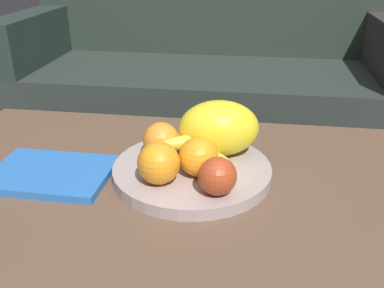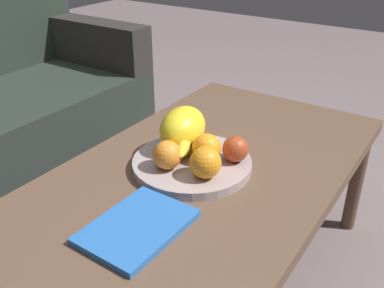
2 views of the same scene
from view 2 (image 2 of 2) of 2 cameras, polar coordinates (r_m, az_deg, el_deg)
name	(u,v)px [view 2 (image 2 of 2)]	position (r m, az deg, el deg)	size (l,w,h in m)	color
ground_plane	(201,286)	(1.50, 1.18, -18.26)	(8.00, 8.00, 0.00)	slate
coffee_table	(202,182)	(1.24, 1.37, -5.06)	(1.25, 0.70, 0.45)	brown
fruit_bowl	(192,164)	(1.22, 0.00, -2.60)	(0.34, 0.34, 0.03)	#A59595
melon_large_front	(183,128)	(1.25, -1.22, 2.10)	(0.17, 0.12, 0.12)	yellow
orange_front	(207,148)	(1.19, 1.93, -0.52)	(0.08, 0.08, 0.08)	orange
orange_left	(167,155)	(1.16, -3.29, -1.45)	(0.08, 0.08, 0.08)	orange
orange_right	(205,163)	(1.11, 1.78, -2.47)	(0.08, 0.08, 0.08)	orange
apple_front	(235,149)	(1.19, 5.73, -0.67)	(0.07, 0.07, 0.07)	#AC3F1F
banana_bunch	(185,148)	(1.22, -0.98, -0.52)	(0.17, 0.12, 0.06)	yellow
magazine	(137,227)	(1.00, -7.21, -10.75)	(0.25, 0.18, 0.02)	blue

